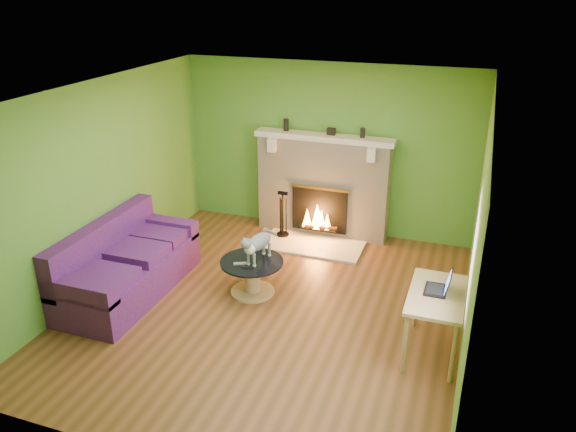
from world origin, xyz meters
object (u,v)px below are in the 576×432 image
at_px(desk, 436,301).
at_px(coffee_table, 252,274).
at_px(cat, 259,245).
at_px(sofa, 125,266).

bearing_deg(desk, coffee_table, 167.64).
bearing_deg(cat, coffee_table, -135.67).
height_order(desk, cat, cat).
height_order(sofa, desk, sofa).
bearing_deg(sofa, coffee_table, 17.72).
xyz_separation_m(desk, cat, (-2.20, 0.55, 0.03)).
height_order(sofa, coffee_table, sofa).
bearing_deg(cat, desk, -1.71).
relative_size(sofa, desk, 2.10).
distance_m(coffee_table, cat, 0.41).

